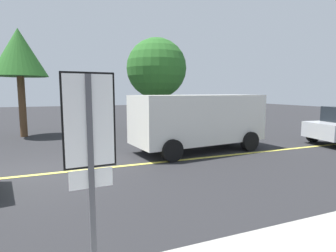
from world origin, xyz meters
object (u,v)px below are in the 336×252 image
at_px(tree_left_verge, 19,53).
at_px(white_van, 199,119).
at_px(speed_limit_sign, 90,146).
at_px(tree_centre_verge, 157,69).

bearing_deg(tree_left_verge, white_van, -43.54).
bearing_deg(speed_limit_sign, white_van, 53.44).
distance_m(white_van, tree_centre_verge, 5.75).
distance_m(tree_left_verge, tree_centre_verge, 7.06).
relative_size(white_van, tree_centre_verge, 1.02).
bearing_deg(speed_limit_sign, tree_left_verge, 98.51).
bearing_deg(white_van, speed_limit_sign, -126.56).
xyz_separation_m(speed_limit_sign, tree_centre_verge, (4.98, 11.79, 1.86)).
height_order(white_van, tree_centre_verge, tree_centre_verge).
xyz_separation_m(speed_limit_sign, white_van, (4.86, 6.55, -0.50)).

